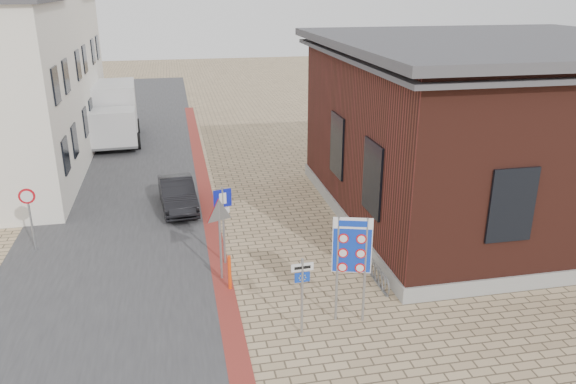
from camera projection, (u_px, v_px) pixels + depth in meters
name	position (u px, v px, depth m)	size (l,w,h in m)	color
ground	(311.00, 335.00, 14.65)	(120.00, 120.00, 0.00)	tan
road_strip	(128.00, 172.00, 27.39)	(7.00, 60.00, 0.02)	#38383A
curb_strip	(208.00, 204.00, 23.46)	(0.60, 40.00, 0.02)	maroon
brick_building	(496.00, 127.00, 21.58)	(13.00, 13.00, 6.80)	gray
townhouse_mid	(7.00, 73.00, 27.53)	(7.40, 6.40, 9.10)	white
townhouse_far	(35.00, 65.00, 33.19)	(7.40, 6.40, 8.30)	white
bike_rack	(378.00, 276.00, 17.09)	(0.08, 1.80, 0.60)	slate
sedan	(178.00, 194.00, 22.83)	(1.31, 3.76, 1.24)	black
box_truck	(114.00, 113.00, 32.31)	(2.94, 6.36, 3.26)	slate
border_sign	(352.00, 248.00, 14.58)	(1.00, 0.34, 3.03)	gray
essen_sign	(302.00, 285.00, 14.28)	(0.59, 0.07, 2.17)	gray
parking_sign	(223.00, 212.00, 17.82)	(0.58, 0.19, 2.67)	gray
yield_sign	(219.00, 219.00, 16.80)	(0.88, 0.41, 2.62)	gray
speed_sign	(29.00, 210.00, 18.83)	(0.54, 0.07, 2.28)	gray
bollard	(230.00, 273.00, 16.69)	(0.10, 0.10, 1.11)	#FF450D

